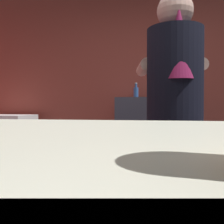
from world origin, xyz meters
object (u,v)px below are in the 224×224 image
bottle_hot_sauce (136,92)px  bottle_soy (150,91)px  mini_fridge (5,151)px  chefs_knife (209,131)px  bartender (175,115)px  mixing_bowl (164,127)px

bottle_hot_sauce → bottle_soy: bottle_soy is taller
mini_fridge → chefs_knife: bearing=-25.6°
chefs_knife → bottle_hot_sauce: 1.59m
bartender → chefs_knife: 0.51m
bartender → mini_fridge: bearing=44.6°
mini_fridge → bartender: bearing=-36.4°
bottle_soy → bartender: bearing=-83.8°
bartender → bottle_hot_sauce: 1.86m
bartender → mixing_bowl: size_ratio=8.28×
bottle_hot_sauce → bottle_soy: bearing=-7.2°
mixing_bowl → bottle_hot_sauce: (-0.33, 1.38, 0.35)m
bottle_hot_sauce → chefs_knife: bearing=-64.9°
mini_fridge → mixing_bowl: size_ratio=4.49×
mini_fridge → mixing_bowl: bearing=-28.8°
chefs_knife → bottle_hot_sauce: bearing=113.7°
mixing_bowl → bottle_soy: size_ratio=1.04×
mini_fridge → bottle_soy: size_ratio=4.69×
bartender → bottle_soy: 1.81m
chefs_knife → bartender: bearing=-126.1°
chefs_knife → bottle_hot_sauce: (-0.65, 1.40, 0.38)m
bartender → mixing_bowl: bearing=-2.5°
bartender → chefs_knife: bearing=-43.6°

